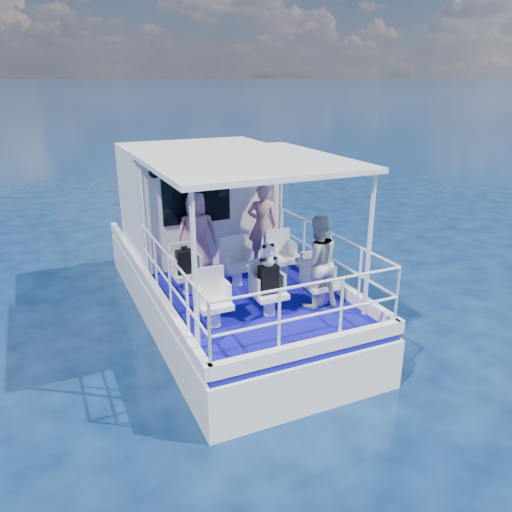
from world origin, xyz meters
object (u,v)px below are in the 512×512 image
at_px(passenger_port_fwd, 197,233).
at_px(backpack_center, 268,279).
at_px(panda, 268,255).
at_px(passenger_stbd_aft, 317,262).

bearing_deg(passenger_port_fwd, backpack_center, 111.77).
bearing_deg(backpack_center, panda, -146.11).
xyz_separation_m(passenger_stbd_aft, panda, (-0.85, -0.01, 0.24)).
height_order(passenger_stbd_aft, backpack_center, passenger_stbd_aft).
bearing_deg(passenger_stbd_aft, panda, 7.41).
distance_m(passenger_stbd_aft, panda, 0.88).
xyz_separation_m(passenger_stbd_aft, backpack_center, (-0.84, 0.00, -0.15)).
xyz_separation_m(backpack_center, panda, (-0.01, -0.01, 0.39)).
bearing_deg(passenger_port_fwd, passenger_stbd_aft, 130.91).
distance_m(passenger_port_fwd, backpack_center, 2.22).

